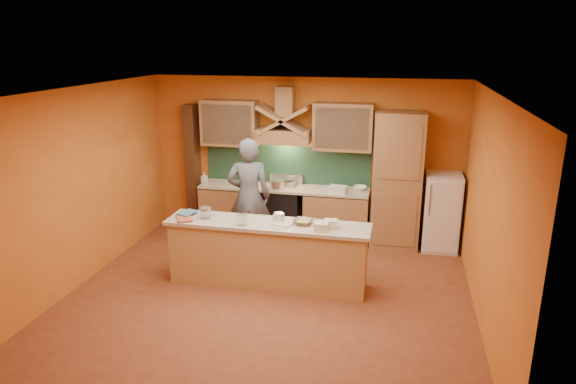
% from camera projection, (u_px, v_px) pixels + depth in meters
% --- Properties ---
extents(floor, '(5.50, 5.00, 0.01)m').
position_uv_depth(floor, '(270.00, 294.00, 7.17)').
color(floor, brown).
rests_on(floor, ground).
extents(ceiling, '(5.50, 5.00, 0.01)m').
position_uv_depth(ceiling, '(267.00, 91.00, 6.37)').
color(ceiling, white).
rests_on(ceiling, wall_back).
extents(wall_back, '(5.50, 0.02, 2.80)m').
position_uv_depth(wall_back, '(304.00, 157.00, 9.11)').
color(wall_back, orange).
rests_on(wall_back, floor).
extents(wall_front, '(5.50, 0.02, 2.80)m').
position_uv_depth(wall_front, '(196.00, 283.00, 4.43)').
color(wall_front, orange).
rests_on(wall_front, floor).
extents(wall_left, '(0.02, 5.00, 2.80)m').
position_uv_depth(wall_left, '(83.00, 186.00, 7.34)').
color(wall_left, orange).
rests_on(wall_left, floor).
extents(wall_right, '(0.02, 5.00, 2.80)m').
position_uv_depth(wall_right, '(488.00, 213.00, 6.20)').
color(wall_right, orange).
rests_on(wall_right, floor).
extents(base_cabinet_left, '(1.10, 0.60, 0.86)m').
position_uv_depth(base_cabinet_left, '(233.00, 209.00, 9.36)').
color(base_cabinet_left, '#A2744A').
rests_on(base_cabinet_left, floor).
extents(base_cabinet_right, '(1.10, 0.60, 0.86)m').
position_uv_depth(base_cabinet_right, '(337.00, 217.00, 8.97)').
color(base_cabinet_right, '#A2744A').
rests_on(base_cabinet_right, floor).
extents(counter_top, '(3.00, 0.62, 0.04)m').
position_uv_depth(counter_top, '(284.00, 188.00, 9.03)').
color(counter_top, '#BCB39F').
rests_on(counter_top, base_cabinet_left).
extents(stove, '(0.60, 0.58, 0.90)m').
position_uv_depth(stove, '(284.00, 212.00, 9.16)').
color(stove, black).
rests_on(stove, floor).
extents(backsplash, '(3.00, 0.03, 0.70)m').
position_uv_depth(backsplash, '(287.00, 165.00, 9.20)').
color(backsplash, '#1B3C2C').
rests_on(backsplash, wall_back).
extents(range_hood, '(0.92, 0.50, 0.24)m').
position_uv_depth(range_hood, '(284.00, 136.00, 8.82)').
color(range_hood, '#A2744A').
rests_on(range_hood, wall_back).
extents(hood_chimney, '(0.30, 0.30, 0.50)m').
position_uv_depth(hood_chimney, '(285.00, 101.00, 8.74)').
color(hood_chimney, '#A2744A').
rests_on(hood_chimney, wall_back).
extents(upper_cabinet_left, '(1.00, 0.35, 0.80)m').
position_uv_depth(upper_cabinet_left, '(230.00, 123.00, 9.04)').
color(upper_cabinet_left, '#A2744A').
rests_on(upper_cabinet_left, wall_back).
extents(upper_cabinet_right, '(1.00, 0.35, 0.80)m').
position_uv_depth(upper_cabinet_right, '(343.00, 127.00, 8.63)').
color(upper_cabinet_right, '#A2744A').
rests_on(upper_cabinet_right, wall_back).
extents(pantry_column, '(0.80, 0.60, 2.30)m').
position_uv_depth(pantry_column, '(397.00, 181.00, 8.56)').
color(pantry_column, '#A2744A').
rests_on(pantry_column, floor).
extents(fridge, '(0.58, 0.60, 1.30)m').
position_uv_depth(fridge, '(441.00, 212.00, 8.55)').
color(fridge, white).
rests_on(fridge, floor).
extents(trim_column_left, '(0.20, 0.30, 2.30)m').
position_uv_depth(trim_column_left, '(193.00, 167.00, 9.46)').
color(trim_column_left, '#472816').
rests_on(trim_column_left, floor).
extents(island_body, '(2.80, 0.55, 0.88)m').
position_uv_depth(island_body, '(268.00, 256.00, 7.35)').
color(island_body, tan).
rests_on(island_body, floor).
extents(island_top, '(2.90, 0.62, 0.05)m').
position_uv_depth(island_top, '(267.00, 224.00, 7.21)').
color(island_top, '#BCB39F').
rests_on(island_top, island_body).
extents(person, '(0.80, 0.62, 1.93)m').
position_uv_depth(person, '(249.00, 197.00, 8.32)').
color(person, slate).
rests_on(person, floor).
extents(pot_large, '(0.29, 0.29, 0.17)m').
position_uv_depth(pot_large, '(277.00, 185.00, 8.91)').
color(pot_large, silver).
rests_on(pot_large, stove).
extents(pot_small, '(0.24, 0.24, 0.13)m').
position_uv_depth(pot_small, '(290.00, 184.00, 9.06)').
color(pot_small, '#AFAEB5').
rests_on(pot_small, stove).
extents(soap_bottle_a, '(0.10, 0.10, 0.20)m').
position_uv_depth(soap_bottle_a, '(204.00, 178.00, 9.23)').
color(soap_bottle_a, silver).
rests_on(soap_bottle_a, counter_top).
extents(soap_bottle_b, '(0.12, 0.12, 0.23)m').
position_uv_depth(soap_bottle_b, '(252.00, 179.00, 9.11)').
color(soap_bottle_b, '#316187').
rests_on(soap_bottle_b, counter_top).
extents(bowl_back, '(0.25, 0.25, 0.07)m').
position_uv_depth(bowl_back, '(360.00, 188.00, 8.83)').
color(bowl_back, white).
rests_on(bowl_back, counter_top).
extents(dish_rack, '(0.32, 0.27, 0.11)m').
position_uv_depth(dish_rack, '(338.00, 189.00, 8.69)').
color(dish_rack, white).
rests_on(dish_rack, counter_top).
extents(book_lower, '(0.32, 0.35, 0.03)m').
position_uv_depth(book_lower, '(177.00, 220.00, 7.28)').
color(book_lower, '#B14C3F').
rests_on(book_lower, island_top).
extents(book_upper, '(0.28, 0.33, 0.02)m').
position_uv_depth(book_upper, '(182.00, 212.00, 7.56)').
color(book_upper, teal).
rests_on(book_upper, island_top).
extents(jar_large, '(0.20, 0.20, 0.16)m').
position_uv_depth(jar_large, '(206.00, 213.00, 7.37)').
color(jar_large, silver).
rests_on(jar_large, island_top).
extents(jar_small, '(0.17, 0.17, 0.15)m').
position_uv_depth(jar_small, '(242.00, 220.00, 7.10)').
color(jar_small, white).
rests_on(jar_small, island_top).
extents(kitchen_scale, '(0.16, 0.16, 0.10)m').
position_uv_depth(kitchen_scale, '(279.00, 217.00, 7.26)').
color(kitchen_scale, silver).
rests_on(kitchen_scale, island_top).
extents(mixing_bowl, '(0.31, 0.31, 0.07)m').
position_uv_depth(mixing_bowl, '(303.00, 222.00, 7.14)').
color(mixing_bowl, silver).
rests_on(mixing_bowl, island_top).
extents(cloth, '(0.31, 0.26, 0.02)m').
position_uv_depth(cloth, '(283.00, 224.00, 7.12)').
color(cloth, '#C3B1A0').
rests_on(cloth, island_top).
extents(grocery_bag_a, '(0.19, 0.15, 0.12)m').
position_uv_depth(grocery_bag_a, '(331.00, 224.00, 6.98)').
color(grocery_bag_a, beige).
rests_on(grocery_bag_a, island_top).
extents(grocery_bag_b, '(0.20, 0.16, 0.12)m').
position_uv_depth(grocery_bag_b, '(321.00, 227.00, 6.87)').
color(grocery_bag_b, beige).
rests_on(grocery_bag_b, island_top).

